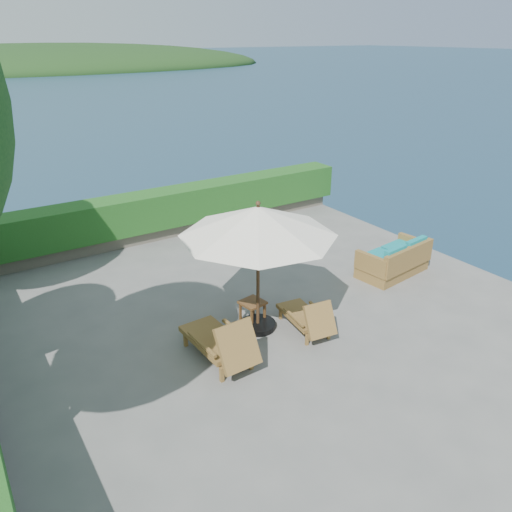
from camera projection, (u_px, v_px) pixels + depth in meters
ground at (265, 320)px, 10.41m from camera, size 12.00×12.00×0.00m
foundation at (264, 380)px, 11.05m from camera, size 12.00×12.00×3.00m
ocean at (264, 431)px, 11.64m from camera, size 600.00×600.00×0.00m
offshore_island at (48, 69)px, 131.30m from camera, size 126.00×57.60×12.60m
planter_wall_far at (159, 231)px, 14.63m from camera, size 12.00×0.60×0.36m
hedge_far at (157, 209)px, 14.36m from camera, size 12.40×0.90×1.00m
patio_umbrella at (258, 222)px, 9.23m from camera, size 3.59×3.59×2.70m
lounge_left at (221, 342)px, 8.94m from camera, size 0.85×1.79×1.01m
lounge_right at (308, 317)px, 9.88m from camera, size 0.76×1.49×0.83m
side_table at (252, 305)px, 10.20m from camera, size 0.52×0.52×0.48m
wicker_loveseat at (395, 261)px, 12.27m from camera, size 1.97×1.18×0.91m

